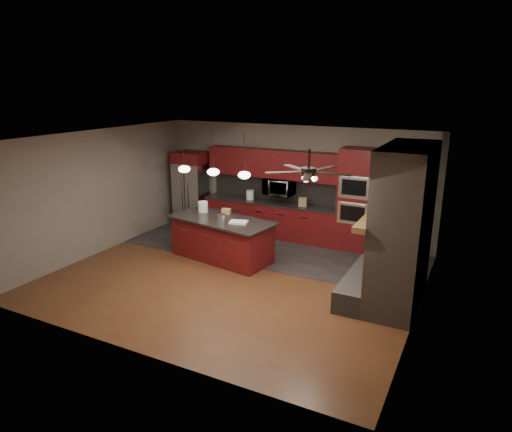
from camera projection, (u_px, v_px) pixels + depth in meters
The scene contains 22 objects.
ground at pixel (235, 277), 9.23m from camera, with size 7.00×7.00×0.00m, color #58351A.
ceiling at pixel (233, 138), 8.45m from camera, with size 7.00×6.00×0.02m, color white.
back_wall at pixel (293, 182), 11.41m from camera, with size 7.00×0.02×2.80m, color #6F6759.
right_wall at pixel (424, 237), 7.32m from camera, with size 0.02×6.00×2.80m, color #6F6759.
left_wall at pixel (100, 192), 10.36m from camera, with size 0.02×6.00×2.80m, color #6F6759.
slate_tile_patch at pixel (273, 249), 10.77m from camera, with size 7.00×2.40×0.01m, color #2E2C2A.
fireplace_column at pixel (398, 232), 7.89m from camera, with size 1.30×2.10×2.80m.
back_cabinetry at pixel (272, 202), 11.54m from camera, with size 3.59×0.64×2.20m.
oven_tower at pixel (357, 200), 10.46m from camera, with size 0.80×0.63×2.38m.
microwave at pixel (279, 187), 11.34m from camera, with size 0.73×0.41×0.50m, color silver.
refrigerator at pixel (192, 189), 12.41m from camera, with size 0.86×0.75×2.02m.
kitchen_island at pixel (222, 239), 10.08m from camera, with size 2.51×1.46×0.92m.
white_bucket at pixel (203, 207), 10.49m from camera, with size 0.22×0.22×0.24m, color white.
paint_can at pixel (221, 217), 9.86m from camera, with size 0.19×0.19×0.13m, color #B9B9BE.
paint_tray at pixel (239, 222), 9.67m from camera, with size 0.37×0.26×0.04m, color white.
cardboard_box at pixel (226, 211), 10.32m from camera, with size 0.19×0.14×0.12m, color #9E8651.
counter_bucket at pixel (250, 195), 11.72m from camera, with size 0.20×0.20×0.23m, color white.
counter_box at pixel (303, 202), 11.04m from camera, with size 0.19×0.15×0.21m, color #9B7A50.
pendant_left at pixel (184, 169), 10.00m from camera, with size 0.26×0.26×0.92m.
pendant_center at pixel (213, 172), 9.67m from camera, with size 0.26×0.26×0.92m.
pendant_right at pixel (244, 175), 9.35m from camera, with size 0.26×0.26×0.92m.
ceiling_fan at pixel (309, 171), 7.08m from camera, with size 1.27×1.33×0.41m.
Camera 1 is at (4.24, -7.40, 3.77)m, focal length 32.00 mm.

